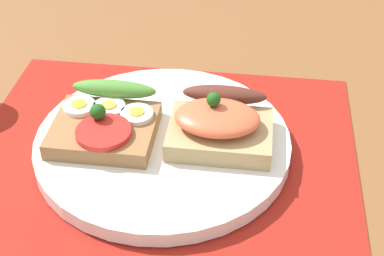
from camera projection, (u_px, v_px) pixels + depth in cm
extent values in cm
cube|color=brown|center=(164.00, 163.00, 59.79)|extent=(120.00, 90.00, 3.20)
cube|color=maroon|center=(163.00, 150.00, 58.70)|extent=(39.37, 31.10, 0.30)
cylinder|color=white|center=(163.00, 143.00, 58.12)|extent=(25.93, 25.93, 1.58)
cube|color=#956A41|center=(104.00, 130.00, 57.20)|extent=(10.22, 8.76, 1.70)
cylinder|color=red|center=(104.00, 132.00, 55.08)|extent=(5.43, 5.43, 0.60)
ellipsoid|color=#4D8B35|center=(114.00, 89.00, 59.84)|extent=(8.99, 2.20, 1.80)
sphere|color=#1E5919|center=(98.00, 112.00, 55.85)|extent=(1.60, 1.60, 1.60)
cylinder|color=white|center=(79.00, 106.00, 58.49)|extent=(3.35, 3.35, 0.50)
cylinder|color=yellow|center=(79.00, 104.00, 58.29)|extent=(1.51, 1.51, 0.16)
cylinder|color=white|center=(109.00, 107.00, 58.35)|extent=(3.35, 3.35, 0.50)
cylinder|color=yellow|center=(109.00, 105.00, 58.14)|extent=(1.51, 1.51, 0.16)
cylinder|color=white|center=(137.00, 114.00, 57.43)|extent=(3.35, 3.35, 0.50)
cylinder|color=yellow|center=(137.00, 112.00, 57.22)|extent=(1.51, 1.51, 0.16)
cube|color=tan|center=(220.00, 134.00, 56.39)|extent=(10.20, 7.61, 2.00)
ellipsoid|color=#E7623E|center=(217.00, 119.00, 54.99)|extent=(8.37, 6.09, 2.05)
ellipsoid|color=#582920|center=(224.00, 95.00, 58.49)|extent=(8.67, 2.20, 1.80)
sphere|color=#1E5919|center=(214.00, 99.00, 54.63)|extent=(1.40, 1.40, 1.40)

